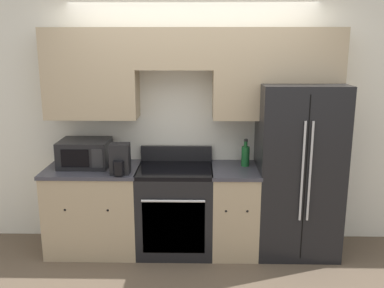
% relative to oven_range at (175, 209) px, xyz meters
% --- Properties ---
extents(ground_plane, '(12.00, 12.00, 0.00)m').
position_rel_oven_range_xyz_m(ground_plane, '(0.17, -0.31, -0.45)').
color(ground_plane, brown).
extents(wall_back, '(8.00, 0.39, 2.60)m').
position_rel_oven_range_xyz_m(wall_back, '(0.18, 0.28, 1.05)').
color(wall_back, silver).
rests_on(wall_back, ground_plane).
extents(lower_cabinets_left, '(0.94, 0.64, 0.88)m').
position_rel_oven_range_xyz_m(lower_cabinets_left, '(-0.83, -0.00, -0.00)').
color(lower_cabinets_left, tan).
rests_on(lower_cabinets_left, ground_plane).
extents(lower_cabinets_right, '(0.47, 0.64, 0.88)m').
position_rel_oven_range_xyz_m(lower_cabinets_right, '(0.60, -0.00, -0.00)').
color(lower_cabinets_right, tan).
rests_on(lower_cabinets_right, ground_plane).
extents(oven_range, '(0.75, 0.65, 1.04)m').
position_rel_oven_range_xyz_m(oven_range, '(0.00, 0.00, 0.00)').
color(oven_range, black).
rests_on(oven_range, ground_plane).
extents(refrigerator, '(0.81, 0.75, 1.73)m').
position_rel_oven_range_xyz_m(refrigerator, '(1.23, 0.05, 0.42)').
color(refrigerator, black).
rests_on(refrigerator, ground_plane).
extents(microwave, '(0.49, 0.41, 0.27)m').
position_rel_oven_range_xyz_m(microwave, '(-0.92, 0.06, 0.57)').
color(microwave, black).
rests_on(microwave, lower_cabinets_left).
extents(bottle, '(0.08, 0.08, 0.28)m').
position_rel_oven_range_xyz_m(bottle, '(0.71, 0.10, 0.55)').
color(bottle, '#195928').
rests_on(bottle, lower_cabinets_right).
extents(coffee_maker, '(0.18, 0.21, 0.29)m').
position_rel_oven_range_xyz_m(coffee_maker, '(-0.51, -0.20, 0.57)').
color(coffee_maker, black).
rests_on(coffee_maker, lower_cabinets_left).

